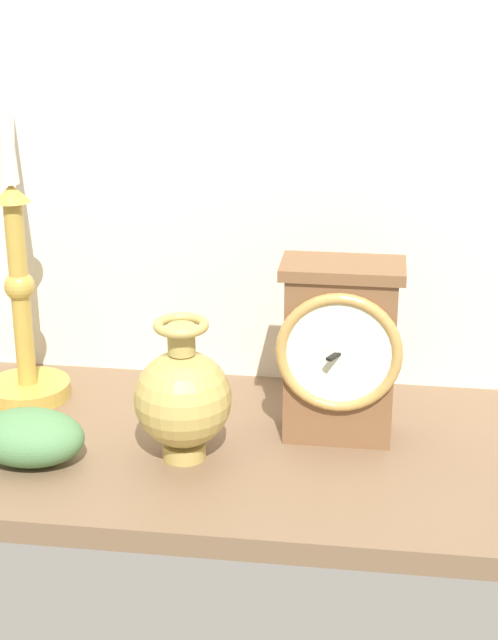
# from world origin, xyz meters

# --- Properties ---
(ground_plane) EXTENTS (1.00, 0.36, 0.02)m
(ground_plane) POSITION_xyz_m (0.00, 0.00, -0.01)
(ground_plane) COLOR brown
(back_wall) EXTENTS (1.20, 0.02, 0.65)m
(back_wall) POSITION_xyz_m (0.00, 0.18, 0.33)
(back_wall) COLOR silver
(back_wall) RESTS_ON ground_plane
(mantel_clock) EXTENTS (0.13, 0.10, 0.19)m
(mantel_clock) POSITION_xyz_m (0.10, 0.03, 0.10)
(mantel_clock) COLOR brown
(mantel_clock) RESTS_ON ground_plane
(candlestick_tall_left) EXTENTS (0.10, 0.10, 0.43)m
(candlestick_tall_left) POSITION_xyz_m (-0.26, 0.08, 0.12)
(candlestick_tall_left) COLOR #B7963D
(candlestick_tall_left) RESTS_ON ground_plane
(brass_vase_bulbous) EXTENTS (0.10, 0.10, 0.15)m
(brass_vase_bulbous) POSITION_xyz_m (-0.05, -0.04, 0.07)
(brass_vase_bulbous) COLOR tan
(brass_vase_bulbous) RESTS_ON ground_plane
(ivy_sprig) EXTENTS (0.11, 0.08, 0.06)m
(ivy_sprig) POSITION_xyz_m (-0.20, -0.07, 0.03)
(ivy_sprig) COLOR #4F804D
(ivy_sprig) RESTS_ON ground_plane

